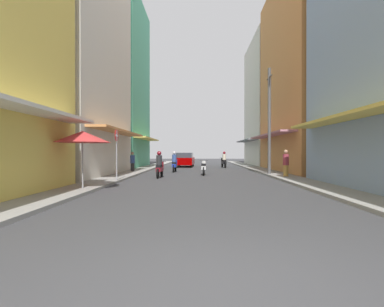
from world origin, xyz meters
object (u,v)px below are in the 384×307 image
at_px(pedestrian_midway, 132,162).
at_px(motorbike_blue, 175,163).
at_px(pedestrian_foreground, 286,164).
at_px(street_sign_no_entry, 117,148).
at_px(motorbike_black, 224,160).
at_px(motorbike_white, 204,167).
at_px(parked_car, 185,160).
at_px(motorbike_maroon, 160,166).
at_px(utility_pole, 269,121).
at_px(vendor_umbrella, 83,137).

bearing_deg(pedestrian_midway, motorbike_blue, 13.47).
xyz_separation_m(pedestrian_foreground, street_sign_no_entry, (-9.12, -2.40, 0.89)).
relative_size(motorbike_black, motorbike_blue, 0.99).
height_order(motorbike_white, street_sign_no_entry, street_sign_no_entry).
xyz_separation_m(motorbike_blue, pedestrian_midway, (-3.05, -0.73, 0.06)).
relative_size(motorbike_white, street_sign_no_entry, 0.68).
bearing_deg(parked_car, pedestrian_foreground, -63.41).
bearing_deg(motorbike_black, street_sign_no_entry, -115.55).
relative_size(motorbike_blue, pedestrian_midway, 1.18).
relative_size(parked_car, pedestrian_foreground, 2.52).
height_order(motorbike_maroon, utility_pole, utility_pole).
bearing_deg(motorbike_maroon, vendor_umbrella, -110.89).
distance_m(motorbike_blue, utility_pole, 7.69).
bearing_deg(pedestrian_foreground, motorbike_maroon, 177.57).
bearing_deg(vendor_umbrella, motorbike_maroon, 69.11).
xyz_separation_m(pedestrian_foreground, vendor_umbrella, (-9.57, -5.54, 1.29)).
relative_size(vendor_umbrella, utility_pole, 0.34).
distance_m(pedestrian_midway, street_sign_no_entry, 6.98).
bearing_deg(motorbike_white, motorbike_blue, 127.88).
xyz_separation_m(parked_car, utility_pole, (6.02, -10.85, 2.81)).
bearing_deg(parked_car, motorbike_blue, -92.95).
height_order(motorbike_white, utility_pole, utility_pole).
relative_size(motorbike_maroon, parked_car, 0.43).
xyz_separation_m(parked_car, pedestrian_midway, (-3.45, -8.45, 0.02)).
bearing_deg(street_sign_no_entry, motorbike_white, 47.27).
relative_size(pedestrian_midway, pedestrian_foreground, 0.93).
height_order(motorbike_maroon, motorbike_white, motorbike_maroon).
height_order(motorbike_maroon, street_sign_no_entry, street_sign_no_entry).
distance_m(pedestrian_midway, vendor_umbrella, 10.11).
bearing_deg(parked_car, vendor_umbrella, -99.52).
height_order(parked_car, utility_pole, utility_pole).
bearing_deg(motorbike_black, motorbike_maroon, -113.39).
relative_size(parked_car, vendor_umbrella, 1.78).
bearing_deg(vendor_umbrella, parked_car, 80.48).
height_order(vendor_umbrella, utility_pole, utility_pole).
distance_m(motorbike_black, pedestrian_midway, 9.94).
bearing_deg(motorbike_white, vendor_umbrella, -121.54).
height_order(pedestrian_foreground, vendor_umbrella, vendor_umbrella).
bearing_deg(motorbike_blue, vendor_umbrella, -104.11).
height_order(pedestrian_foreground, street_sign_no_entry, street_sign_no_entry).
relative_size(utility_pole, street_sign_no_entry, 2.62).
distance_m(motorbike_blue, pedestrian_foreground, 8.61).
xyz_separation_m(parked_car, pedestrian_foreground, (6.47, -12.92, 0.09)).
distance_m(motorbike_white, pedestrian_foreground, 5.28).
relative_size(motorbike_blue, vendor_umbrella, 0.77).
height_order(parked_car, street_sign_no_entry, street_sign_no_entry).
xyz_separation_m(motorbike_maroon, street_sign_no_entry, (-1.79, -2.71, 1.01)).
bearing_deg(pedestrian_foreground, utility_pole, 102.23).
height_order(pedestrian_midway, street_sign_no_entry, street_sign_no_entry).
bearing_deg(street_sign_no_entry, motorbike_black, 64.45).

